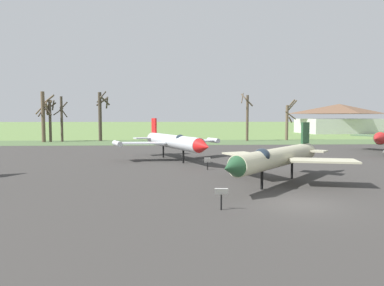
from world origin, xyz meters
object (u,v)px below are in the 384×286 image
at_px(jet_fighter_front_left, 174,141).
at_px(info_placard_front_left, 207,163).
at_px(visitor_building, 339,119).
at_px(jet_fighter_rear_left, 277,157).
at_px(info_placard_rear_left, 221,196).

height_order(jet_fighter_front_left, info_placard_front_left, jet_fighter_front_left).
bearing_deg(info_placard_front_left, visitor_building, 56.98).
xyz_separation_m(jet_fighter_front_left, jet_fighter_rear_left, (6.58, -13.00, -0.14)).
xyz_separation_m(jet_fighter_rear_left, info_placard_rear_left, (-4.49, -6.19, -1.10)).
bearing_deg(visitor_building, jet_fighter_front_left, -127.54).
xyz_separation_m(jet_fighter_front_left, info_placard_front_left, (2.72, -6.58, -1.29)).
xyz_separation_m(info_placard_front_left, visitor_building, (42.66, 65.63, 3.28)).
distance_m(jet_fighter_rear_left, info_placard_rear_left, 7.73).
distance_m(info_placard_front_left, visitor_building, 78.34).
height_order(jet_fighter_front_left, info_placard_rear_left, jet_fighter_front_left).
bearing_deg(visitor_building, info_placard_rear_left, -118.96).
distance_m(jet_fighter_front_left, visitor_building, 74.49).
height_order(jet_fighter_front_left, jet_fighter_rear_left, jet_fighter_front_left).
xyz_separation_m(jet_fighter_rear_left, visitor_building, (38.80, 72.05, 2.13)).
bearing_deg(jet_fighter_front_left, info_placard_front_left, -67.58).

